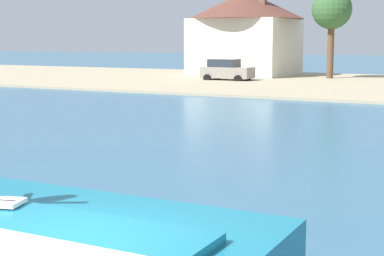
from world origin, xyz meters
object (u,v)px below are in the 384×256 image
Objects in this scene: car_near_shore at (227,70)px; tree_tall_bare at (332,11)px; house_with_chimney at (246,29)px; wave_crest at (3,253)px.

tree_tall_bare is (7.02, 5.96, 4.91)m from car_near_shore.
car_near_shore is 10.44m from tree_tall_bare.
wave_crest is at bearing -71.41° from house_with_chimney.
house_with_chimney is at bearing 168.93° from tree_tall_bare.
wave_crest is 0.97× the size of tree_tall_bare.
wave_crest is 42.85m from car_near_shore.
car_near_shore is at bearing -79.12° from house_with_chimney.
tree_tall_bare is at bearing 99.36° from wave_crest.
car_near_shore is 0.39× the size of house_with_chimney.
house_with_chimney is (-16.11, 47.89, 3.78)m from wave_crest.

